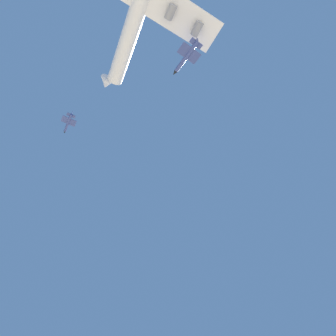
# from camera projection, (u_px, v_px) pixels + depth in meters

# --- Properties ---
(chase_jet_lead) EXTENTS (12.18, 13.42, 4.00)m
(chase_jet_lead) POSITION_uv_depth(u_px,v_px,m) (186.00, 57.00, 100.45)
(chase_jet_lead) COLOR #38478C
(chase_jet_right_wing) EXTENTS (11.35, 13.99, 4.00)m
(chase_jet_right_wing) POSITION_uv_depth(u_px,v_px,m) (68.00, 123.00, 157.32)
(chase_jet_right_wing) COLOR #38478C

